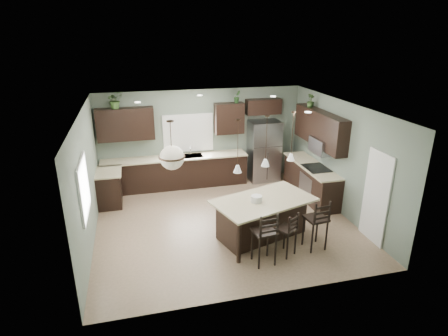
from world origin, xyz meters
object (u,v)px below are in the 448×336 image
serving_dish (256,199)px  bar_stool_center (286,234)px  bar_stool_right (316,224)px  kitchen_island (263,219)px  bar_stool_left (264,237)px  plant_back_left (115,100)px  refrigerator (264,151)px

serving_dish → bar_stool_center: serving_dish is taller
bar_stool_right → bar_stool_center: bearing=-179.5°
bar_stool_right → kitchen_island: bearing=136.8°
bar_stool_left → plant_back_left: 5.54m
bar_stool_left → bar_stool_center: bar_stool_left is taller
refrigerator → plant_back_left: plant_back_left is taller
bar_stool_left → kitchen_island: bearing=65.6°
serving_dish → bar_stool_right: size_ratio=0.21×
refrigerator → bar_stool_left: bearing=-109.5°
bar_stool_center → plant_back_left: size_ratio=2.08×
refrigerator → bar_stool_right: refrigerator is taller
kitchen_island → bar_stool_center: size_ratio=2.21×
serving_dish → bar_stool_center: size_ratio=0.25×
refrigerator → bar_stool_center: 4.20m
bar_stool_center → plant_back_left: plant_back_left is taller
refrigerator → serving_dish: 3.63m
kitchen_island → serving_dish: serving_dish is taller
kitchen_island → bar_stool_right: 1.15m
kitchen_island → serving_dish: bearing=180.0°
refrigerator → kitchen_island: (-1.18, -3.30, -0.46)m
kitchen_island → bar_stool_left: bearing=-126.3°
kitchen_island → bar_stool_center: 0.80m
refrigerator → serving_dish: bearing=-112.2°
bar_stool_left → bar_stool_center: (0.55, 0.17, -0.09)m
bar_stool_center → plant_back_left: (-3.27, 4.20, 2.15)m
kitchen_island → plant_back_left: 5.07m
bar_stool_left → bar_stool_right: 1.26m
serving_dish → kitchen_island: bearing=17.5°
refrigerator → bar_stool_center: (-0.95, -4.07, -0.44)m
bar_stool_center → bar_stool_right: bar_stool_right is taller
refrigerator → bar_stool_left: refrigerator is taller
bar_stool_center → serving_dish: bearing=89.7°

